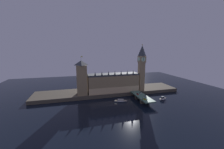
{
  "coord_description": "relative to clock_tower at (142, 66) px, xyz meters",
  "views": [
    {
      "loc": [
        -49.36,
        -163.35,
        67.88
      ],
      "look_at": [
        0.29,
        20.0,
        33.19
      ],
      "focal_mm": 22.0,
      "sensor_mm": 36.0,
      "label": 1
    }
  ],
  "objects": [
    {
      "name": "ground_plane",
      "position": [
        -48.57,
        -25.62,
        -42.36
      ],
      "size": [
        400.0,
        400.0,
        0.0
      ],
      "primitive_type": "plane",
      "color": "black"
    },
    {
      "name": "embankment",
      "position": [
        -48.57,
        13.38,
        -39.84
      ],
      "size": [
        220.0,
        42.0,
        5.05
      ],
      "color": "#4C4438",
      "rests_on": "ground_plane"
    },
    {
      "name": "parliament_hall",
      "position": [
        -43.45,
        4.83,
        -23.63
      ],
      "size": [
        75.61,
        20.27,
        32.92
      ],
      "color": "#9E845B",
      "rests_on": "embankment"
    },
    {
      "name": "clock_tower",
      "position": [
        0.0,
        0.0,
        0.0
      ],
      "size": [
        10.22,
        10.33,
        70.51
      ],
      "color": "#9E845B",
      "rests_on": "embankment"
    },
    {
      "name": "victoria_tower",
      "position": [
        -89.8,
        2.89,
        -13.15
      ],
      "size": [
        14.3,
        14.3,
        54.1
      ],
      "color": "#9E845B",
      "rests_on": "embankment"
    },
    {
      "name": "bridge",
      "position": [
        -13.69,
        -30.62,
        -37.2
      ],
      "size": [
        13.72,
        46.0,
        6.97
      ],
      "color": "#4C7560",
      "rests_on": "ground_plane"
    },
    {
      "name": "car_northbound_lead",
      "position": [
        -16.71,
        -23.76,
        -34.74
      ],
      "size": [
        1.91,
        3.95,
        1.39
      ],
      "color": "red",
      "rests_on": "bridge"
    },
    {
      "name": "car_northbound_trail",
      "position": [
        -16.71,
        -43.85,
        -34.72
      ],
      "size": [
        2.01,
        4.45,
        1.41
      ],
      "color": "yellow",
      "rests_on": "bridge"
    },
    {
      "name": "car_southbound_lead",
      "position": [
        -10.68,
        -34.43,
        -34.68
      ],
      "size": [
        1.93,
        3.83,
        1.5
      ],
      "color": "silver",
      "rests_on": "bridge"
    },
    {
      "name": "car_southbound_trail",
      "position": [
        -10.68,
        -20.27,
        -34.76
      ],
      "size": [
        2.04,
        4.18,
        1.34
      ],
      "color": "silver",
      "rests_on": "bridge"
    },
    {
      "name": "pedestrian_near_rail",
      "position": [
        -19.73,
        -43.35,
        -34.5
      ],
      "size": [
        0.38,
        0.38,
        1.67
      ],
      "color": "black",
      "rests_on": "bridge"
    },
    {
      "name": "pedestrian_far_rail",
      "position": [
        -19.73,
        -14.59,
        -34.49
      ],
      "size": [
        0.38,
        0.38,
        1.71
      ],
      "color": "black",
      "rests_on": "bridge"
    },
    {
      "name": "street_lamp_near",
      "position": [
        -20.13,
        -45.34,
        -30.96
      ],
      "size": [
        1.34,
        0.6,
        7.08
      ],
      "color": "#2D3333",
      "rests_on": "bridge"
    },
    {
      "name": "street_lamp_mid",
      "position": [
        -7.26,
        -30.62,
        -31.06
      ],
      "size": [
        1.34,
        0.6,
        6.93
      ],
      "color": "#2D3333",
      "rests_on": "bridge"
    },
    {
      "name": "street_lamp_far",
      "position": [
        -20.13,
        -15.9,
        -30.83
      ],
      "size": [
        1.34,
        0.6,
        7.3
      ],
      "color": "#2D3333",
      "rests_on": "bridge"
    },
    {
      "name": "boat_upstream",
      "position": [
        -42.07,
        -26.05,
        -41.09
      ],
      "size": [
        17.52,
        8.48,
        3.49
      ],
      "color": "white",
      "rests_on": "ground_plane"
    },
    {
      "name": "boat_downstream",
      "position": [
        15.59,
        -34.69,
        -40.63
      ],
      "size": [
        11.71,
        6.34,
        4.75
      ],
      "color": "white",
      "rests_on": "ground_plane"
    }
  ]
}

